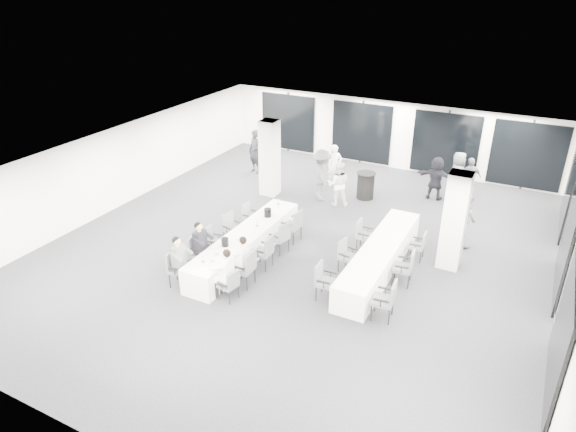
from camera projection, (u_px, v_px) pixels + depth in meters
name	position (u px, v px, depth m)	size (l,w,h in m)	color
room	(343.00, 198.00, 15.44)	(14.04, 16.04, 2.84)	#222227
column_left	(270.00, 158.00, 18.63)	(0.60, 0.60, 2.80)	silver
column_right	(455.00, 221.00, 13.98)	(0.60, 0.60, 2.80)	silver
banquet_table_main	(246.00, 244.00, 14.91)	(0.90, 5.00, 0.75)	white
banquet_table_side	(380.00, 258.00, 14.21)	(0.90, 5.00, 0.75)	white
cocktail_table	(366.00, 185.00, 18.64)	(0.71, 0.71, 0.98)	black
chair_main_left_near	(176.00, 266.00, 13.47)	(0.58, 0.61, 0.97)	#4E5155
chair_main_left_second	(197.00, 250.00, 14.22)	(0.60, 0.63, 0.98)	#4E5155
chair_main_left_mid	(213.00, 240.00, 14.82)	(0.54, 0.57, 0.93)	#4E5155
chair_main_left_fourth	(231.00, 226.00, 15.58)	(0.58, 0.60, 0.95)	#4E5155
chair_main_left_far	(249.00, 215.00, 16.44)	(0.46, 0.51, 0.86)	#4E5155
chair_main_right_near	(230.00, 284.00, 12.85)	(0.49, 0.53, 0.86)	#4E5155
chair_main_right_second	(246.00, 266.00, 13.41)	(0.53, 0.59, 1.02)	#4E5155
chair_main_right_mid	(265.00, 250.00, 14.23)	(0.49, 0.55, 0.97)	#4E5155
chair_main_right_fourth	(281.00, 236.00, 15.00)	(0.59, 0.61, 0.96)	#4E5155
chair_main_right_far	(294.00, 224.00, 15.62)	(0.58, 0.63, 1.04)	#4E5155
chair_side_left_near	(324.00, 279.00, 12.91)	(0.52, 0.58, 0.98)	#4E5155
chair_side_left_mid	(346.00, 254.00, 14.14)	(0.53, 0.57, 0.91)	#4E5155
chair_side_left_far	(363.00, 233.00, 15.23)	(0.48, 0.54, 0.92)	#4E5155
chair_side_right_near	(387.00, 298.00, 12.12)	(0.56, 0.61, 1.02)	#4E5155
chair_side_right_mid	(406.00, 265.00, 13.48)	(0.56, 0.61, 1.00)	#4E5155
chair_side_right_far	(419.00, 244.00, 14.66)	(0.46, 0.51, 0.87)	#4E5155
seated_guest_a	(181.00, 259.00, 13.31)	(0.50, 0.38, 1.44)	#54565B
seated_guest_b	(202.00, 243.00, 14.05)	(0.50, 0.38, 1.44)	black
seated_guest_c	(224.00, 271.00, 12.78)	(0.50, 0.38, 1.44)	white
seated_guest_d	(240.00, 257.00, 13.38)	(0.50, 0.38, 1.44)	white
standing_guest_a	(335.00, 163.00, 19.60)	(0.66, 0.53, 1.82)	white
standing_guest_b	(338.00, 181.00, 17.93)	(0.88, 0.54, 1.83)	white
standing_guest_c	(322.00, 172.00, 18.31)	(1.38, 0.70, 2.13)	#54565B
standing_guest_d	(470.00, 175.00, 18.50)	(1.03, 0.58, 1.75)	#54565B
standing_guest_e	(458.00, 172.00, 18.55)	(0.94, 0.57, 1.94)	#54565B
standing_guest_f	(436.00, 175.00, 18.42)	(1.67, 0.64, 1.82)	black
standing_guest_g	(255.00, 149.00, 20.81)	(0.74, 0.59, 2.02)	black
standing_guest_h	(465.00, 216.00, 15.33)	(0.91, 0.56, 1.89)	#54565B
ice_bucket_near	(225.00, 242.00, 14.01)	(0.20, 0.20, 0.23)	black
ice_bucket_far	(268.00, 213.00, 15.67)	(0.23, 0.23, 0.26)	black
water_bottle_a	(203.00, 260.00, 13.14)	(0.07, 0.07, 0.22)	silver
water_bottle_b	(257.00, 225.00, 14.99)	(0.07, 0.07, 0.21)	silver
water_bottle_c	(279.00, 203.00, 16.39)	(0.07, 0.07, 0.21)	silver
plate_a	(217.00, 254.00, 13.62)	(0.19, 0.19, 0.03)	white
plate_b	(212.00, 261.00, 13.30)	(0.18, 0.18, 0.03)	white
plate_c	(239.00, 240.00, 14.33)	(0.20, 0.20, 0.03)	white
wine_glass	(210.00, 263.00, 12.91)	(0.08, 0.08, 0.22)	silver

